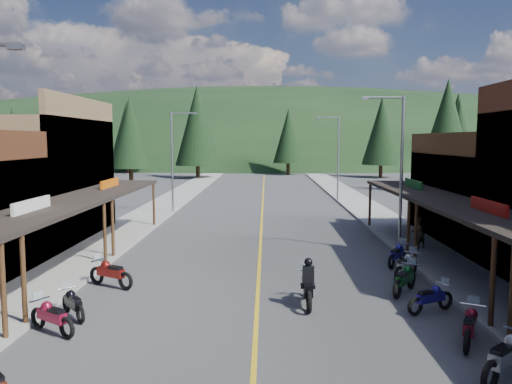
# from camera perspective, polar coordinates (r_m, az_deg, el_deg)

# --- Properties ---
(ground) EXTENTS (220.00, 220.00, 0.00)m
(ground) POSITION_cam_1_polar(r_m,az_deg,el_deg) (18.07, 0.14, -12.79)
(ground) COLOR #38383A
(ground) RESTS_ON ground
(centerline) EXTENTS (0.15, 90.00, 0.01)m
(centerline) POSITION_cam_1_polar(r_m,az_deg,el_deg) (37.56, 0.68, -2.91)
(centerline) COLOR gold
(centerline) RESTS_ON ground
(sidewalk_west) EXTENTS (3.40, 94.00, 0.15)m
(sidewalk_west) POSITION_cam_1_polar(r_m,az_deg,el_deg) (38.61, -12.36, -2.70)
(sidewalk_west) COLOR gray
(sidewalk_west) RESTS_ON ground
(sidewalk_east) EXTENTS (3.40, 94.00, 0.15)m
(sidewalk_east) POSITION_cam_1_polar(r_m,az_deg,el_deg) (38.48, 13.76, -2.76)
(sidewalk_east) COLOR gray
(sidewalk_east) RESTS_ON ground
(shop_west_3) EXTENTS (10.90, 10.20, 8.20)m
(shop_west_3) POSITION_cam_1_polar(r_m,az_deg,el_deg) (31.79, -25.16, 1.28)
(shop_west_3) COLOR brown
(shop_west_3) RESTS_ON ground
(shop_east_3) EXTENTS (10.90, 10.20, 6.20)m
(shop_east_3) POSITION_cam_1_polar(r_m,az_deg,el_deg) (31.61, 26.34, -0.60)
(shop_east_3) COLOR #4C2D16
(shop_east_3) RESTS_ON ground
(streetlight_1) EXTENTS (2.16, 0.18, 8.00)m
(streetlight_1) POSITION_cam_1_polar(r_m,az_deg,el_deg) (39.80, -9.38, 3.96)
(streetlight_1) COLOR gray
(streetlight_1) RESTS_ON ground
(streetlight_2) EXTENTS (2.16, 0.18, 8.00)m
(streetlight_2) POSITION_cam_1_polar(r_m,az_deg,el_deg) (26.01, 15.98, 2.77)
(streetlight_2) COLOR gray
(streetlight_2) RESTS_ON ground
(streetlight_3) EXTENTS (2.16, 0.18, 8.00)m
(streetlight_3) POSITION_cam_1_polar(r_m,az_deg,el_deg) (47.60, 9.21, 4.28)
(streetlight_3) COLOR gray
(streetlight_3) RESTS_ON ground
(ridge_hill) EXTENTS (310.00, 140.00, 60.00)m
(ridge_hill) POSITION_cam_1_polar(r_m,az_deg,el_deg) (152.22, 1.04, 3.81)
(ridge_hill) COLOR black
(ridge_hill) RESTS_ON ground
(pine_0) EXTENTS (5.04, 5.04, 11.00)m
(pine_0) POSITION_cam_1_polar(r_m,az_deg,el_deg) (88.78, -25.99, 5.82)
(pine_0) COLOR black
(pine_0) RESTS_ON ground
(pine_1) EXTENTS (5.88, 5.88, 12.50)m
(pine_1) POSITION_cam_1_polar(r_m,az_deg,el_deg) (90.45, -14.54, 6.71)
(pine_1) COLOR black
(pine_1) RESTS_ON ground
(pine_2) EXTENTS (6.72, 6.72, 14.00)m
(pine_2) POSITION_cam_1_polar(r_m,az_deg,el_deg) (75.84, -6.72, 7.60)
(pine_2) COLOR black
(pine_2) RESTS_ON ground
(pine_3) EXTENTS (5.04, 5.04, 11.00)m
(pine_3) POSITION_cam_1_polar(r_m,az_deg,el_deg) (83.19, 3.72, 6.44)
(pine_3) COLOR black
(pine_3) RESTS_ON ground
(pine_4) EXTENTS (5.88, 5.88, 12.50)m
(pine_4) POSITION_cam_1_polar(r_m,az_deg,el_deg) (79.13, 14.18, 6.84)
(pine_4) COLOR black
(pine_4) RESTS_ON ground
(pine_5) EXTENTS (6.72, 6.72, 14.00)m
(pine_5) POSITION_cam_1_polar(r_m,az_deg,el_deg) (95.29, 22.02, 6.87)
(pine_5) COLOR black
(pine_5) RESTS_ON ground
(pine_7) EXTENTS (5.88, 5.88, 12.50)m
(pine_7) POSITION_cam_1_polar(r_m,az_deg,el_deg) (98.56, -18.10, 6.53)
(pine_7) COLOR black
(pine_7) RESTS_ON ground
(pine_8) EXTENTS (4.48, 4.48, 10.00)m
(pine_8) POSITION_cam_1_polar(r_m,az_deg,el_deg) (61.31, -20.29, 5.78)
(pine_8) COLOR black
(pine_8) RESTS_ON ground
(pine_9) EXTENTS (4.93, 4.93, 10.80)m
(pine_9) POSITION_cam_1_polar(r_m,az_deg,el_deg) (66.48, 22.16, 6.04)
(pine_9) COLOR black
(pine_9) RESTS_ON ground
(pine_10) EXTENTS (5.38, 5.38, 11.60)m
(pine_10) POSITION_cam_1_polar(r_m,az_deg,el_deg) (69.57, -14.20, 6.61)
(pine_10) COLOR black
(pine_10) RESTS_ON ground
(pine_11) EXTENTS (5.82, 5.82, 12.40)m
(pine_11) POSITION_cam_1_polar(r_m,az_deg,el_deg) (58.54, 20.97, 6.94)
(pine_11) COLOR black
(pine_11) RESTS_ON ground
(bike_west_6) EXTENTS (2.08, 1.70, 1.17)m
(bike_west_6) POSITION_cam_1_polar(r_m,az_deg,el_deg) (16.58, -22.32, -12.88)
(bike_west_6) COLOR maroon
(bike_west_6) RESTS_ON ground
(bike_west_7) EXTENTS (1.67, 1.83, 1.06)m
(bike_west_7) POSITION_cam_1_polar(r_m,az_deg,el_deg) (17.73, -20.18, -11.73)
(bike_west_7) COLOR black
(bike_west_7) RESTS_ON ground
(bike_west_8) EXTENTS (2.29, 1.71, 1.26)m
(bike_west_8) POSITION_cam_1_polar(r_m,az_deg,el_deg) (20.74, -16.28, -8.73)
(bike_west_8) COLOR maroon
(bike_west_8) RESTS_ON ground
(bike_east_5) EXTENTS (2.27, 2.12, 1.34)m
(bike_east_5) POSITION_cam_1_polar(r_m,az_deg,el_deg) (13.99, 26.74, -16.29)
(bike_east_5) COLOR gray
(bike_east_5) RESTS_ON ground
(bike_east_6) EXTENTS (1.59, 2.19, 1.20)m
(bike_east_6) POSITION_cam_1_polar(r_m,az_deg,el_deg) (15.88, 23.27, -13.70)
(bike_east_6) COLOR maroon
(bike_east_6) RESTS_ON ground
(bike_east_7) EXTENTS (2.01, 1.47, 1.10)m
(bike_east_7) POSITION_cam_1_polar(r_m,az_deg,el_deg) (18.15, 19.35, -11.23)
(bike_east_7) COLOR navy
(bike_east_7) RESTS_ON ground
(bike_east_8) EXTENTS (1.83, 2.20, 1.24)m
(bike_east_8) POSITION_cam_1_polar(r_m,az_deg,el_deg) (19.96, 16.65, -9.36)
(bike_east_8) COLOR #0D4316
(bike_east_8) RESTS_ON ground
(bike_east_9) EXTENTS (1.90, 2.18, 1.25)m
(bike_east_9) POSITION_cam_1_polar(r_m,az_deg,el_deg) (21.98, 16.79, -7.94)
(bike_east_9) COLOR #98979C
(bike_east_9) RESTS_ON ground
(bike_east_10) EXTENTS (1.72, 2.09, 1.18)m
(bike_east_10) POSITION_cam_1_polar(r_m,az_deg,el_deg) (24.14, 15.85, -6.75)
(bike_east_10) COLOR navy
(bike_east_10) RESTS_ON ground
(rider_on_bike) EXTENTS (0.82, 2.34, 1.77)m
(rider_on_bike) POSITION_cam_1_polar(r_m,az_deg,el_deg) (17.92, 5.92, -10.61)
(rider_on_bike) COLOR black
(rider_on_bike) RESTS_ON ground
(pedestrian_east_b) EXTENTS (0.98, 0.83, 1.74)m
(pedestrian_east_b) POSITION_cam_1_polar(r_m,az_deg,el_deg) (27.44, 18.03, -4.37)
(pedestrian_east_b) COLOR brown
(pedestrian_east_b) RESTS_ON sidewalk_east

